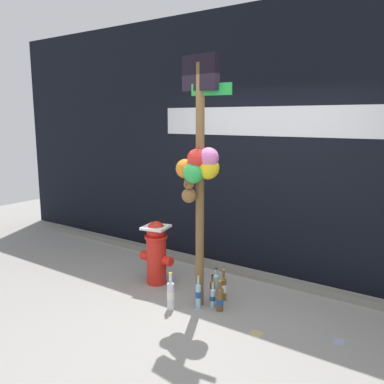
# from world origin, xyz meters

# --- Properties ---
(ground_plane) EXTENTS (14.00, 14.00, 0.00)m
(ground_plane) POSITION_xyz_m (0.00, 0.00, 0.00)
(ground_plane) COLOR gray
(building_wall) EXTENTS (10.00, 0.21, 3.50)m
(building_wall) POSITION_xyz_m (0.00, 1.64, 1.75)
(building_wall) COLOR black
(building_wall) RESTS_ON ground_plane
(curb_strip) EXTENTS (8.00, 0.12, 0.08)m
(curb_strip) POSITION_xyz_m (0.00, 1.26, 0.04)
(curb_strip) COLOR slate
(curb_strip) RESTS_ON ground_plane
(memorial_post) EXTENTS (0.58, 0.33, 2.70)m
(memorial_post) POSITION_xyz_m (-0.15, 0.16, 1.63)
(memorial_post) COLOR brown
(memorial_post) RESTS_ON ground_plane
(fire_hydrant) EXTENTS (0.47, 0.35, 0.81)m
(fire_hydrant) POSITION_xyz_m (-0.96, 0.40, 0.42)
(fire_hydrant) COLOR red
(fire_hydrant) RESTS_ON ground_plane
(bottle_0) EXTENTS (0.06, 0.06, 0.37)m
(bottle_0) POSITION_xyz_m (-0.14, 0.13, 0.16)
(bottle_0) COLOR #93CCE0
(bottle_0) RESTS_ON ground_plane
(bottle_1) EXTENTS (0.08, 0.08, 0.35)m
(bottle_1) POSITION_xyz_m (0.09, 0.21, 0.14)
(bottle_1) COLOR brown
(bottle_1) RESTS_ON ground_plane
(bottle_2) EXTENTS (0.06, 0.06, 0.32)m
(bottle_2) POSITION_xyz_m (-0.10, 0.36, 0.13)
(bottle_2) COLOR brown
(bottle_2) RESTS_ON ground_plane
(bottle_3) EXTENTS (0.07, 0.07, 0.35)m
(bottle_3) POSITION_xyz_m (-0.13, 0.49, 0.15)
(bottle_3) COLOR #B2DBEA
(bottle_3) RESTS_ON ground_plane
(bottle_4) EXTENTS (0.08, 0.08, 0.42)m
(bottle_4) POSITION_xyz_m (-0.37, -0.06, 0.17)
(bottle_4) COLOR silver
(bottle_4) RESTS_ON ground_plane
(bottle_5) EXTENTS (0.07, 0.07, 0.37)m
(bottle_5) POSITION_xyz_m (-0.02, 0.47, 0.14)
(bottle_5) COLOR brown
(bottle_5) RESTS_ON ground_plane
(bottle_6) EXTENTS (0.06, 0.06, 0.29)m
(bottle_6) POSITION_xyz_m (-0.02, 0.24, 0.12)
(bottle_6) COLOR #B2DBEA
(bottle_6) RESTS_ON ground_plane
(litter_0) EXTENTS (0.11, 0.14, 0.01)m
(litter_0) POSITION_xyz_m (1.33, 0.31, 0.00)
(litter_0) COLOR #8C99B2
(litter_0) RESTS_ON ground_plane
(litter_1) EXTENTS (0.14, 0.13, 0.01)m
(litter_1) POSITION_xyz_m (0.63, -0.00, 0.00)
(litter_1) COLOR tan
(litter_1) RESTS_ON ground_plane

